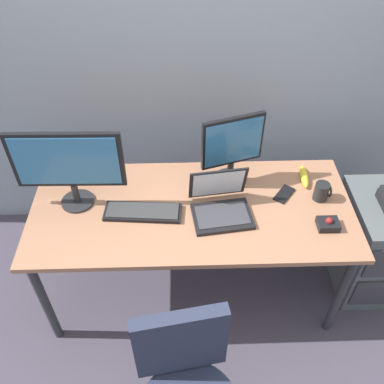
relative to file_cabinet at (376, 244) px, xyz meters
The scene contains 12 objects.
ground_plane 1.20m from the file_cabinet, behind, with size 8.00×8.00×0.00m, color #484150.
back_wall 1.71m from the file_cabinet, 148.82° to the left, with size 6.00×0.10×2.80m, color #909CAA.
desk 1.19m from the file_cabinet, behind, with size 1.75×0.77×0.75m.
file_cabinet is the anchor object (origin of this frame).
monitor_main 1.90m from the file_cabinet, behind, with size 0.57×0.18×0.47m.
monitor_side 1.14m from the file_cabinet, 168.81° to the left, with size 0.34×0.18×0.43m.
keyboard 1.47m from the file_cabinet, behind, with size 0.42×0.17×0.03m.
laptop 1.10m from the file_cabinet, behind, with size 0.34×0.31×0.24m.
trackball_mouse 0.65m from the file_cabinet, 156.36° to the right, with size 0.11×0.09×0.07m.
coffee_mug 0.63m from the file_cabinet, behind, with size 0.09×0.08×0.11m.
cell_phone 0.75m from the file_cabinet, behind, with size 0.07×0.14×0.01m, color black.
banana 0.67m from the file_cabinet, 160.12° to the left, with size 0.19×0.04×0.04m, color yellow.
Camera 1 is at (-0.05, -1.59, 2.40)m, focal length 39.46 mm.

